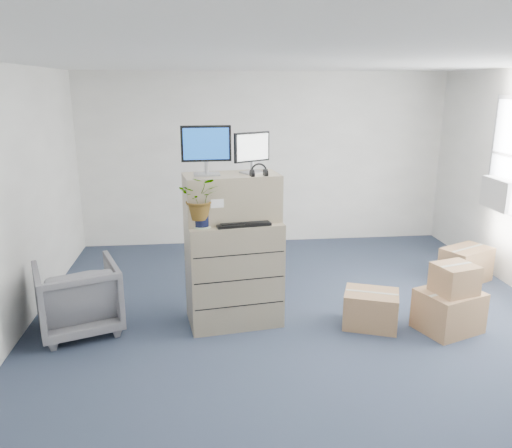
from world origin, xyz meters
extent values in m
plane|color=#222A3E|center=(0.00, 0.00, 0.00)|extent=(7.00, 7.00, 0.00)
cube|color=silver|center=(0.00, 3.51, 1.40)|extent=(6.00, 0.02, 2.80)
cube|color=silver|center=(2.87, 1.40, 1.20)|extent=(0.24, 0.60, 0.40)
cube|color=#9B8B6B|center=(-0.72, 0.54, 0.58)|extent=(1.08, 0.75, 1.17)
cube|color=#9B8B6B|center=(-0.73, 0.59, 1.42)|extent=(1.06, 0.64, 0.50)
cube|color=#99999E|center=(-0.99, 0.57, 1.68)|extent=(0.28, 0.21, 0.02)
cylinder|color=#99999E|center=(-0.99, 0.57, 1.75)|extent=(0.04, 0.04, 0.12)
cube|color=black|center=(-0.99, 0.57, 2.00)|extent=(0.52, 0.06, 0.37)
cube|color=navy|center=(-0.99, 0.55, 2.00)|extent=(0.47, 0.03, 0.32)
cube|color=#99999E|center=(-0.50, 0.65, 1.68)|extent=(0.28, 0.26, 0.02)
cylinder|color=#99999E|center=(-0.50, 0.65, 1.74)|extent=(0.04, 0.04, 0.10)
cube|color=black|center=(-0.50, 0.65, 1.95)|extent=(0.40, 0.24, 0.31)
cube|color=silver|center=(-0.49, 0.64, 1.95)|extent=(0.35, 0.20, 0.27)
torus|color=black|center=(-0.45, 0.45, 1.72)|extent=(0.18, 0.04, 0.17)
cube|color=black|center=(-0.63, 0.38, 1.18)|extent=(0.60, 0.33, 0.03)
ellipsoid|color=silver|center=(-0.35, 0.47, 1.19)|extent=(0.12, 0.09, 0.04)
cylinder|color=#94979D|center=(-0.67, 0.58, 1.33)|extent=(0.09, 0.09, 0.32)
cube|color=silver|center=(-0.74, 0.56, 1.18)|extent=(0.08, 0.07, 0.02)
cube|color=black|center=(-0.74, 0.56, 1.26)|extent=(0.08, 0.06, 0.14)
cube|color=black|center=(-0.42, 0.71, 1.20)|extent=(0.24, 0.21, 0.06)
cube|color=#437EE6|center=(-0.35, 0.71, 1.28)|extent=(0.26, 0.19, 0.09)
cylinder|color=#A4C29C|center=(-1.06, 0.34, 1.18)|extent=(0.20, 0.20, 0.02)
cylinder|color=black|center=(-1.06, 0.34, 1.25)|extent=(0.17, 0.17, 0.13)
imported|color=#265C1A|center=(-1.06, 0.34, 1.43)|extent=(0.49, 0.53, 0.35)
imported|color=slate|center=(-2.40, 0.50, 0.42)|extent=(1.03, 1.00, 0.84)
cube|color=#9F764D|center=(0.77, 0.25, 0.20)|extent=(0.69, 0.62, 0.40)
cube|color=#9F764D|center=(1.58, 0.07, 0.22)|extent=(0.75, 0.69, 0.45)
cube|color=#9F764D|center=(1.59, 0.04, 0.61)|extent=(0.48, 0.45, 0.31)
cube|color=#9F764D|center=(2.49, 1.40, 0.23)|extent=(0.77, 0.66, 0.47)
camera|label=1|loc=(-1.03, -4.63, 2.57)|focal=35.00mm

